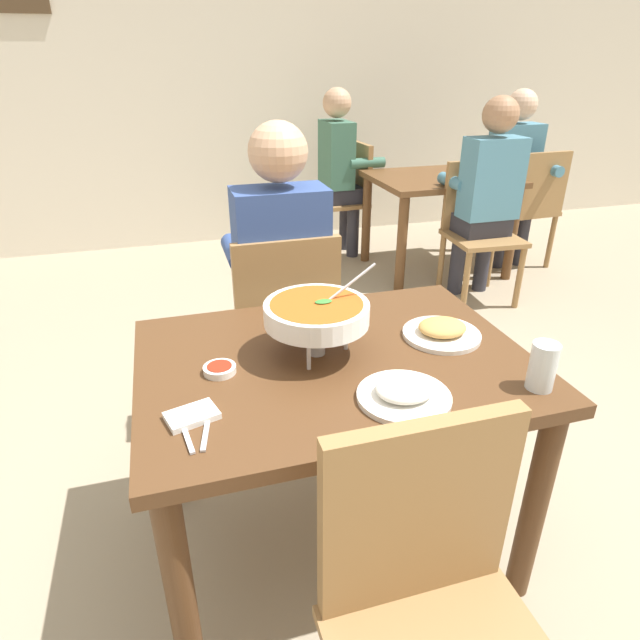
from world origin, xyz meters
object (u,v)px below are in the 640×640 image
dining_table_main (334,391)px  patron_bg_right (515,169)px  patron_bg_left (487,189)px  curry_bowl (317,314)px  drink_glass (542,369)px  chair_diner_main (283,322)px  diner_main (280,266)px  chair_viewer_empty (435,613)px  dining_table_far (439,193)px  rice_plate (404,393)px  patron_bg_middle (341,164)px  chair_bg_right (529,203)px  appetizer_plate (442,331)px  chair_bg_left (478,223)px  chair_bg_middle (347,192)px  sauce_dish (220,369)px

dining_table_main → patron_bg_right: 3.16m
patron_bg_left → patron_bg_right: same height
curry_bowl → drink_glass: curry_bowl is taller
chair_diner_main → diner_main: (0.00, 0.03, 0.24)m
chair_viewer_empty → curry_bowl: 0.79m
dining_table_far → patron_bg_right: size_ratio=0.76×
rice_plate → drink_glass: (0.36, -0.05, 0.04)m
patron_bg_middle → dining_table_main: bearing=-108.7°
dining_table_far → chair_viewer_empty: bearing=-117.7°
dining_table_main → rice_plate: 0.30m
chair_bg_right → diner_main: bearing=-147.6°
curry_bowl → dining_table_far: curry_bowl is taller
chair_diner_main → drink_glass: bearing=-65.0°
patron_bg_left → appetizer_plate: bearing=-125.7°
dining_table_far → chair_bg_left: size_ratio=1.11×
rice_plate → patron_bg_left: bearing=53.3°
dining_table_main → chair_diner_main: (-0.00, 0.70, -0.10)m
appetizer_plate → patron_bg_middle: size_ratio=0.18×
dining_table_main → patron_bg_right: patron_bg_right is taller
diner_main → patron_bg_right: same height
diner_main → patron_bg_left: bearing=32.5°
dining_table_main → dining_table_far: same height
rice_plate → dining_table_main: bearing=112.5°
patron_bg_right → chair_diner_main: bearing=-143.9°
diner_main → chair_bg_middle: size_ratio=1.46×
dining_table_far → patron_bg_left: 0.57m
diner_main → drink_glass: size_ratio=10.08×
drink_glass → diner_main: bearing=114.3°
chair_viewer_empty → chair_bg_middle: 3.70m
drink_glass → patron_bg_right: patron_bg_right is taller
dining_table_main → drink_glass: drink_glass is taller
chair_viewer_empty → dining_table_main: bearing=90.0°
chair_bg_middle → patron_bg_middle: (-0.06, -0.01, 0.24)m
patron_bg_middle → patron_bg_right: 1.34m
drink_glass → chair_bg_right: size_ratio=0.14×
curry_bowl → rice_plate: 0.34m
dining_table_main → patron_bg_right: size_ratio=0.85×
rice_plate → chair_bg_middle: (0.93, 3.14, -0.24)m
rice_plate → chair_bg_middle: chair_bg_middle is taller
chair_diner_main → chair_bg_middle: (1.04, 2.19, 0.00)m
sauce_dish → chair_bg_right: chair_bg_right is taller
chair_viewer_empty → patron_bg_middle: patron_bg_middle is taller
chair_bg_left → chair_bg_right: size_ratio=1.00×
chair_viewer_empty → patron_bg_right: (2.18, 2.95, 0.24)m
patron_bg_middle → curry_bowl: bearing=-109.7°
appetizer_plate → chair_viewer_empty: bearing=-117.2°
curry_bowl → chair_bg_right: size_ratio=0.37×
chair_bg_middle → diner_main: bearing=-115.7°
chair_diner_main → appetizer_plate: (0.36, -0.67, 0.24)m
rice_plate → sauce_dish: rice_plate is taller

